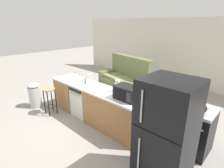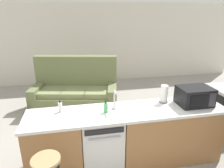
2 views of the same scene
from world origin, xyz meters
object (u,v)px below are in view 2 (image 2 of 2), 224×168
at_px(paper_towel_roll, 164,94).
at_px(soap_bottle, 106,108).
at_px(dishwasher, 102,141).
at_px(couch, 76,93).
at_px(microwave, 195,96).
at_px(dish_soap_bottle, 60,107).

relative_size(paper_towel_roll, soap_bottle, 1.60).
height_order(dishwasher, couch, couch).
distance_m(paper_towel_roll, soap_bottle, 0.98).
bearing_deg(dishwasher, couch, 98.57).
xyz_separation_m(dishwasher, soap_bottle, (0.07, 0.00, 0.55)).
height_order(microwave, couch, couch).
distance_m(soap_bottle, dish_soap_bottle, 0.65).
xyz_separation_m(soap_bottle, dish_soap_bottle, (-0.63, 0.15, 0.00)).
bearing_deg(dish_soap_bottle, paper_towel_roll, 0.74).
bearing_deg(paper_towel_roll, microwave, -22.27).
distance_m(dishwasher, dish_soap_bottle, 0.80).
xyz_separation_m(microwave, couch, (-1.77, 2.15, -0.65)).
height_order(dishwasher, dish_soap_bottle, dish_soap_bottle).
distance_m(microwave, couch, 2.86).
bearing_deg(couch, dishwasher, -81.43).
relative_size(dishwasher, dish_soap_bottle, 4.77).
relative_size(microwave, paper_towel_roll, 1.77).
bearing_deg(dishwasher, microwave, -0.05).
xyz_separation_m(soap_bottle, couch, (-0.39, 2.15, -0.58)).
bearing_deg(soap_bottle, dish_soap_bottle, 166.83).
xyz_separation_m(microwave, soap_bottle, (-1.38, 0.00, -0.07)).
relative_size(dish_soap_bottle, couch, 0.08).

